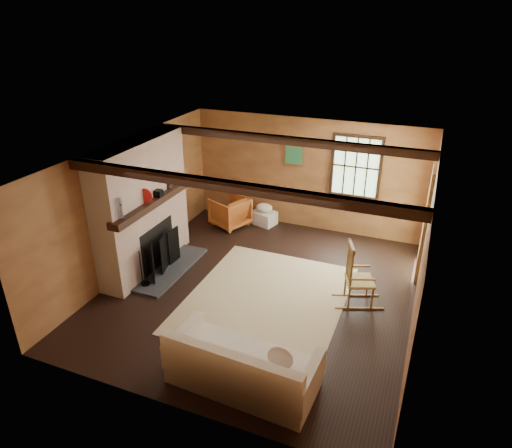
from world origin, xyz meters
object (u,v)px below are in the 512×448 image
at_px(sofa, 242,369).
at_px(laundry_basket, 264,218).
at_px(fireplace, 144,212).
at_px(rocking_chair, 357,279).
at_px(armchair, 230,212).

distance_m(sofa, laundry_basket, 4.88).
relative_size(fireplace, rocking_chair, 2.21).
distance_m(fireplace, armchair, 2.40).
bearing_deg(laundry_basket, rocking_chair, -42.52).
bearing_deg(rocking_chair, armchair, 37.78).
xyz_separation_m(fireplace, laundry_basket, (1.35, 2.52, -0.95)).
height_order(sofa, laundry_basket, sofa).
bearing_deg(armchair, sofa, 50.74).
relative_size(sofa, armchair, 2.68).
height_order(laundry_basket, armchair, armchair).
height_order(fireplace, armchair, fireplace).
bearing_deg(fireplace, rocking_chair, 3.78).
xyz_separation_m(fireplace, rocking_chair, (3.82, 0.25, -0.65)).
bearing_deg(rocking_chair, sofa, 136.45).
bearing_deg(armchair, fireplace, 6.95).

